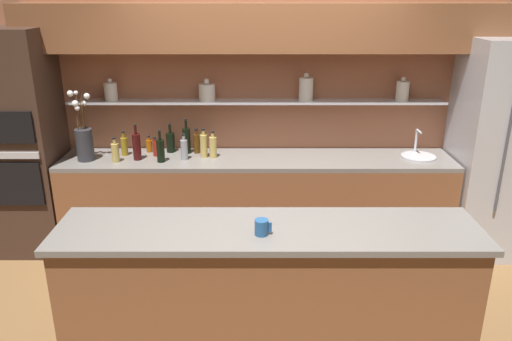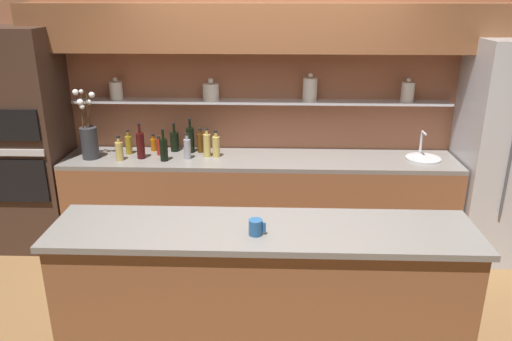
{
  "view_description": "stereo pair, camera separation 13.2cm",
  "coord_description": "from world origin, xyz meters",
  "px_view_note": "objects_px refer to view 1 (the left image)",
  "views": [
    {
      "loc": [
        -0.08,
        -3.21,
        2.41
      ],
      "look_at": [
        -0.07,
        0.41,
        1.09
      ],
      "focal_mm": 35.0,
      "sensor_mm": 36.0,
      "label": 1
    },
    {
      "loc": [
        0.06,
        -3.2,
        2.41
      ],
      "look_at": [
        -0.07,
        0.41,
        1.09
      ],
      "focal_mm": 35.0,
      "sensor_mm": 36.0,
      "label": 2
    }
  ],
  "objects_px": {
    "bottle_spirit_10": "(115,152)",
    "sink_fixture": "(418,155)",
    "bottle_oil_2": "(124,146)",
    "bottle_spirit_9": "(197,143)",
    "bottle_spirit_0": "(184,149)",
    "flower_vase": "(84,140)",
    "coffee_mug": "(261,227)",
    "bottle_spirit_1": "(213,147)",
    "bottle_wine_4": "(136,146)",
    "bottle_spirit_7": "(203,145)",
    "bottle_wine_5": "(170,142)",
    "bottle_wine_6": "(186,140)",
    "bottle_sauce_11": "(149,145)",
    "bottle_sauce_8": "(155,148)",
    "refrigerator": "(500,150)",
    "oven_tower": "(21,144)",
    "bottle_wine_3": "(160,150)"
  },
  "relations": [
    {
      "from": "bottle_spirit_7",
      "to": "bottle_spirit_9",
      "type": "height_order",
      "value": "bottle_spirit_7"
    },
    {
      "from": "bottle_wine_5",
      "to": "bottle_spirit_7",
      "type": "relative_size",
      "value": 1.03
    },
    {
      "from": "bottle_wine_5",
      "to": "bottle_spirit_7",
      "type": "height_order",
      "value": "bottle_wine_5"
    },
    {
      "from": "flower_vase",
      "to": "coffee_mug",
      "type": "xyz_separation_m",
      "value": [
        1.61,
        -1.69,
        -0.04
      ]
    },
    {
      "from": "bottle_spirit_1",
      "to": "bottle_oil_2",
      "type": "relative_size",
      "value": 1.08
    },
    {
      "from": "bottle_wine_3",
      "to": "oven_tower",
      "type": "bearing_deg",
      "value": 175.13
    },
    {
      "from": "refrigerator",
      "to": "bottle_sauce_11",
      "type": "height_order",
      "value": "refrigerator"
    },
    {
      "from": "oven_tower",
      "to": "sink_fixture",
      "type": "bearing_deg",
      "value": 0.18
    },
    {
      "from": "sink_fixture",
      "to": "bottle_spirit_10",
      "type": "distance_m",
      "value": 2.82
    },
    {
      "from": "sink_fixture",
      "to": "bottle_spirit_9",
      "type": "relative_size",
      "value": 1.32
    },
    {
      "from": "bottle_sauce_11",
      "to": "bottle_spirit_10",
      "type": "bearing_deg",
      "value": -129.92
    },
    {
      "from": "bottle_wine_3",
      "to": "bottle_sauce_8",
      "type": "height_order",
      "value": "bottle_wine_3"
    },
    {
      "from": "flower_vase",
      "to": "sink_fixture",
      "type": "bearing_deg",
      "value": 1.38
    },
    {
      "from": "refrigerator",
      "to": "bottle_wine_6",
      "type": "bearing_deg",
      "value": 176.36
    },
    {
      "from": "oven_tower",
      "to": "bottle_spirit_9",
      "type": "height_order",
      "value": "oven_tower"
    },
    {
      "from": "bottle_sauce_11",
      "to": "flower_vase",
      "type": "bearing_deg",
      "value": -155.17
    },
    {
      "from": "bottle_spirit_0",
      "to": "bottle_spirit_7",
      "type": "xyz_separation_m",
      "value": [
        0.17,
        0.08,
        0.01
      ]
    },
    {
      "from": "bottle_spirit_7",
      "to": "bottle_spirit_9",
      "type": "relative_size",
      "value": 1.13
    },
    {
      "from": "sink_fixture",
      "to": "bottle_sauce_8",
      "type": "distance_m",
      "value": 2.48
    },
    {
      "from": "bottle_wine_4",
      "to": "bottle_sauce_11",
      "type": "xyz_separation_m",
      "value": [
        0.06,
        0.24,
        -0.06
      ]
    },
    {
      "from": "bottle_spirit_7",
      "to": "bottle_sauce_8",
      "type": "distance_m",
      "value": 0.46
    },
    {
      "from": "bottle_oil_2",
      "to": "bottle_spirit_0",
      "type": "bearing_deg",
      "value": -12.44
    },
    {
      "from": "bottle_oil_2",
      "to": "bottle_wine_3",
      "type": "relative_size",
      "value": 0.78
    },
    {
      "from": "bottle_sauce_8",
      "to": "bottle_spirit_9",
      "type": "xyz_separation_m",
      "value": [
        0.38,
        0.1,
        0.02
      ]
    },
    {
      "from": "bottle_wine_5",
      "to": "bottle_spirit_9",
      "type": "relative_size",
      "value": 1.16
    },
    {
      "from": "sink_fixture",
      "to": "bottle_oil_2",
      "type": "height_order",
      "value": "sink_fixture"
    },
    {
      "from": "sink_fixture",
      "to": "bottle_spirit_0",
      "type": "xyz_separation_m",
      "value": [
        -2.19,
        -0.06,
        0.08
      ]
    },
    {
      "from": "bottle_spirit_1",
      "to": "bottle_spirit_9",
      "type": "xyz_separation_m",
      "value": [
        -0.17,
        0.14,
        -0.0
      ]
    },
    {
      "from": "bottle_sauce_11",
      "to": "sink_fixture",
      "type": "bearing_deg",
      "value": -3.88
    },
    {
      "from": "bottle_spirit_1",
      "to": "coffee_mug",
      "type": "xyz_separation_m",
      "value": [
        0.44,
        -1.77,
        0.04
      ]
    },
    {
      "from": "bottle_sauce_8",
      "to": "coffee_mug",
      "type": "distance_m",
      "value": 2.06
    },
    {
      "from": "bottle_spirit_0",
      "to": "bottle_sauce_8",
      "type": "bearing_deg",
      "value": 159.92
    },
    {
      "from": "bottle_spirit_1",
      "to": "bottle_spirit_10",
      "type": "height_order",
      "value": "bottle_spirit_1"
    },
    {
      "from": "bottle_spirit_1",
      "to": "bottle_wine_4",
      "type": "distance_m",
      "value": 0.7
    },
    {
      "from": "bottle_wine_3",
      "to": "bottle_sauce_11",
      "type": "bearing_deg",
      "value": 119.24
    },
    {
      "from": "bottle_wine_4",
      "to": "bottle_spirit_7",
      "type": "bearing_deg",
      "value": 7.23
    },
    {
      "from": "bottle_sauce_8",
      "to": "oven_tower",
      "type": "bearing_deg",
      "value": -177.3
    },
    {
      "from": "bottle_spirit_1",
      "to": "bottle_wine_5",
      "type": "bearing_deg",
      "value": 158.4
    },
    {
      "from": "oven_tower",
      "to": "bottle_sauce_8",
      "type": "bearing_deg",
      "value": 2.7
    },
    {
      "from": "bottle_oil_2",
      "to": "bottle_wine_6",
      "type": "relative_size",
      "value": 0.7
    },
    {
      "from": "bottle_spirit_1",
      "to": "bottle_spirit_7",
      "type": "height_order",
      "value": "bottle_spirit_7"
    },
    {
      "from": "bottle_oil_2",
      "to": "bottle_spirit_9",
      "type": "bearing_deg",
      "value": 6.11
    },
    {
      "from": "bottle_sauce_11",
      "to": "coffee_mug",
      "type": "xyz_separation_m",
      "value": [
        1.07,
        -1.94,
        0.08
      ]
    },
    {
      "from": "bottle_wine_5",
      "to": "bottle_sauce_8",
      "type": "distance_m",
      "value": 0.18
    },
    {
      "from": "refrigerator",
      "to": "bottle_wine_4",
      "type": "height_order",
      "value": "refrigerator"
    },
    {
      "from": "bottle_spirit_10",
      "to": "sink_fixture",
      "type": "bearing_deg",
      "value": 2.49
    },
    {
      "from": "refrigerator",
      "to": "bottle_sauce_11",
      "type": "distance_m",
      "value": 3.32
    },
    {
      "from": "refrigerator",
      "to": "bottle_spirit_10",
      "type": "distance_m",
      "value": 3.56
    },
    {
      "from": "bottle_wine_6",
      "to": "bottle_wine_5",
      "type": "bearing_deg",
      "value": 167.74
    },
    {
      "from": "bottle_spirit_1",
      "to": "bottle_spirit_9",
      "type": "height_order",
      "value": "bottle_spirit_1"
    }
  ]
}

